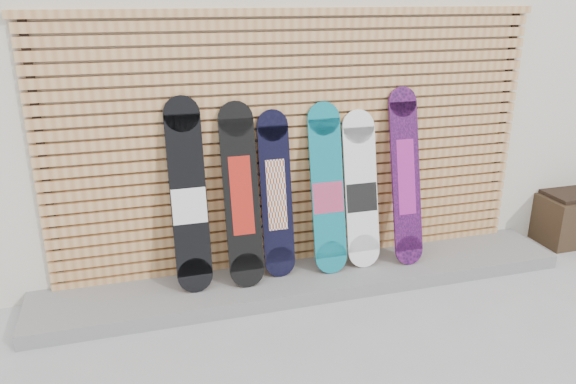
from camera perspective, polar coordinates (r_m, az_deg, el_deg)
The scene contains 10 objects.
ground at distance 4.47m, azimuth 6.70°, elevation -13.09°, with size 80.00×80.00×0.00m, color #9A9A9C.
building at distance 7.26m, azimuth 0.02°, elevation 14.83°, with size 12.00×5.00×3.60m, color beige.
concrete_step at distance 4.94m, azimuth 2.03°, elevation -8.75°, with size 4.60×0.70×0.12m, color slate.
slat_wall at distance 4.78m, azimuth 1.09°, elevation 5.08°, with size 4.26×0.08×2.29m.
snowboard_0 at distance 4.50m, azimuth -10.07°, elevation -0.55°, with size 0.29×0.35×1.55m.
snowboard_1 at distance 4.55m, azimuth -4.76°, elevation -0.36°, with size 0.29×0.39×1.48m.
snowboard_2 at distance 4.67m, azimuth -1.20°, elevation -0.29°, with size 0.26×0.29×1.40m.
snowboard_3 at distance 4.76m, azimuth 4.03°, elevation 0.20°, with size 0.29×0.35×1.44m.
snowboard_4 at distance 4.90m, azimuth 7.43°, elevation 0.13°, with size 0.29×0.33×1.35m.
snowboard_5 at distance 5.02m, azimuth 11.87°, elevation 1.50°, with size 0.26×0.39×1.53m.
Camera 1 is at (-1.54, -3.44, 2.41)m, focal length 35.00 mm.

